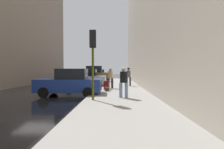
% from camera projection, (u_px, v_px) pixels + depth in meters
% --- Properties ---
extents(ground_plane, '(120.00, 120.00, 0.00)m').
position_uv_depth(ground_plane, '(37.00, 94.00, 12.53)').
color(ground_plane, black).
extents(sidewalk, '(4.00, 40.00, 0.15)m').
position_uv_depth(sidewalk, '(120.00, 93.00, 12.42)').
color(sidewalk, gray).
rests_on(sidewalk, ground_plane).
extents(parked_blue_sedan, '(4.23, 2.12, 1.79)m').
position_uv_depth(parked_blue_sedan, '(70.00, 83.00, 11.59)').
color(parked_blue_sedan, navy).
rests_on(parked_blue_sedan, ground_plane).
extents(parked_silver_sedan, '(4.22, 2.10, 1.79)m').
position_uv_depth(parked_silver_sedan, '(85.00, 79.00, 17.46)').
color(parked_silver_sedan, '#B7BABF').
rests_on(parked_silver_sedan, ground_plane).
extents(parked_bronze_suv, '(4.66, 2.19, 2.25)m').
position_uv_depth(parked_bronze_suv, '(93.00, 75.00, 23.66)').
color(parked_bronze_suv, brown).
rests_on(parked_bronze_suv, ground_plane).
extents(parked_gray_coupe, '(4.25, 2.16, 1.79)m').
position_uv_depth(parked_gray_coupe, '(98.00, 75.00, 29.82)').
color(parked_gray_coupe, slate).
rests_on(parked_gray_coupe, ground_plane).
extents(fire_hydrant, '(0.42, 0.22, 0.70)m').
position_uv_depth(fire_hydrant, '(105.00, 80.00, 20.01)').
color(fire_hydrant, red).
rests_on(fire_hydrant, sidewalk).
extents(traffic_light, '(0.32, 0.32, 3.60)m').
position_uv_depth(traffic_light, '(93.00, 50.00, 8.99)').
color(traffic_light, '#514C0F').
rests_on(traffic_light, sidewalk).
extents(pedestrian_in_tan_coat, '(0.52, 0.45, 1.71)m').
position_uv_depth(pedestrian_in_tan_coat, '(110.00, 77.00, 14.79)').
color(pedestrian_in_tan_coat, black).
rests_on(pedestrian_in_tan_coat, sidewalk).
extents(pedestrian_in_jeans, '(0.53, 0.50, 1.71)m').
position_uv_depth(pedestrian_in_jeans, '(124.00, 81.00, 9.73)').
color(pedestrian_in_jeans, '#728CB2').
rests_on(pedestrian_in_jeans, sidewalk).
extents(pedestrian_with_beanie, '(0.52, 0.46, 1.78)m').
position_uv_depth(pedestrian_with_beanie, '(129.00, 76.00, 17.16)').
color(pedestrian_with_beanie, '#333338').
rests_on(pedestrian_with_beanie, sidewalk).
extents(rolling_suitcase, '(0.42, 0.60, 1.04)m').
position_uv_depth(rolling_suitcase, '(107.00, 85.00, 14.02)').
color(rolling_suitcase, '#591414').
rests_on(rolling_suitcase, sidewalk).
extents(duffel_bag, '(0.32, 0.44, 0.28)m').
position_uv_depth(duffel_bag, '(107.00, 89.00, 12.92)').
color(duffel_bag, '#472D19').
rests_on(duffel_bag, sidewalk).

